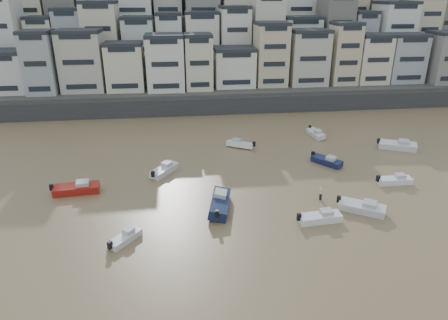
{
  "coord_description": "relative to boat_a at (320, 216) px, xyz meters",
  "views": [
    {
      "loc": [
        -1.88,
        -15.92,
        23.42
      ],
      "look_at": [
        3.83,
        30.0,
        4.0
      ],
      "focal_mm": 32.0,
      "sensor_mm": 36.0,
      "label": 1
    }
  ],
  "objects": [
    {
      "name": "hillside",
      "position": [
        1.39,
        84.24,
        12.29
      ],
      "size": [
        141.04,
        66.0,
        50.0
      ],
      "color": "#4C4C47",
      "rests_on": "ground"
    },
    {
      "name": "boat_i",
      "position": [
        9.01,
        27.45,
        -0.02
      ],
      "size": [
        2.28,
        5.23,
        1.38
      ],
      "primitive_type": null,
      "rotation": [
        0.0,
        0.0,
        -1.44
      ],
      "color": "silver",
      "rests_on": "ground"
    },
    {
      "name": "boat_h",
      "position": [
        -5.0,
        23.91,
        -0.04
      ],
      "size": [
        5.1,
        3.93,
        1.35
      ],
      "primitive_type": null,
      "rotation": [
        0.0,
        0.0,
        2.61
      ],
      "color": "silver",
      "rests_on": "ground"
    },
    {
      "name": "boat_g",
      "position": [
        20.02,
        19.8,
        0.14
      ],
      "size": [
        6.54,
        4.39,
        1.7
      ],
      "primitive_type": null,
      "rotation": [
        0.0,
        0.0,
        -0.41
      ],
      "color": "silver",
      "rests_on": "ground"
    },
    {
      "name": "boat_f",
      "position": [
        -17.27,
        15.06,
        0.02
      ],
      "size": [
        4.5,
        5.49,
        1.48
      ],
      "primitive_type": null,
      "rotation": [
        0.0,
        0.0,
        0.98
      ],
      "color": "silver",
      "rests_on": "ground"
    },
    {
      "name": "boat_d",
      "position": [
        13.11,
        8.0,
        -0.04
      ],
      "size": [
        4.96,
        1.74,
        1.34
      ],
      "primitive_type": null,
      "rotation": [
        0.0,
        0.0,
        -0.03
      ],
      "color": "white",
      "rests_on": "ground"
    },
    {
      "name": "boat_a",
      "position": [
        0.0,
        0.0,
        0.0
      ],
      "size": [
        5.37,
        2.16,
        1.43
      ],
      "primitive_type": null,
      "rotation": [
        0.0,
        0.0,
        0.09
      ],
      "color": "white",
      "rests_on": "ground"
    },
    {
      "name": "harbor_wall",
      "position": [
        -3.35,
        44.4,
        1.04
      ],
      "size": [
        140.0,
        3.0,
        3.5
      ],
      "primitive_type": "cube",
      "color": "#38383A",
      "rests_on": "ground"
    },
    {
      "name": "boat_b",
      "position": [
        5.51,
        1.42,
        0.06
      ],
      "size": [
        5.74,
        4.63,
        1.54
      ],
      "primitive_type": null,
      "rotation": [
        0.0,
        0.0,
        -0.58
      ],
      "color": "silver",
      "rests_on": "ground"
    },
    {
      "name": "boat_k",
      "position": [
        -28.15,
        10.36,
        0.12
      ],
      "size": [
        6.26,
        2.52,
        1.67
      ],
      "primitive_type": null,
      "rotation": [
        0.0,
        0.0,
        0.09
      ],
      "color": "maroon",
      "rests_on": "ground"
    },
    {
      "name": "boat_e",
      "position": [
        6.49,
        15.33,
        -0.01
      ],
      "size": [
        4.41,
        5.13,
        1.4
      ],
      "primitive_type": null,
      "rotation": [
        0.0,
        0.0,
        -0.93
      ],
      "color": "#141B40",
      "rests_on": "ground"
    },
    {
      "name": "boat_c",
      "position": [
        -10.66,
        4.16,
        0.24
      ],
      "size": [
        3.66,
        7.3,
        1.9
      ],
      "primitive_type": null,
      "rotation": [
        0.0,
        0.0,
        1.37
      ],
      "color": "#131B3E",
      "rests_on": "ground"
    },
    {
      "name": "boat_j",
      "position": [
        -20.98,
        -1.24,
        -0.14
      ],
      "size": [
        3.73,
        4.14,
        1.15
      ],
      "primitive_type": null,
      "rotation": [
        0.0,
        0.0,
        0.89
      ],
      "color": "silver",
      "rests_on": "ground"
    },
    {
      "name": "person_pink",
      "position": [
        1.85,
        4.95,
        0.16
      ],
      "size": [
        0.44,
        0.44,
        1.74
      ],
      "primitive_type": null,
      "color": "#D8AD98",
      "rests_on": "ground"
    }
  ]
}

